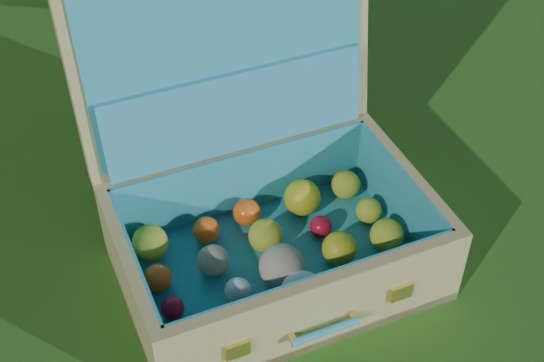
{
  "coord_description": "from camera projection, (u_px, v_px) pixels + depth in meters",
  "views": [
    {
      "loc": [
        0.0,
        -1.05,
        1.29
      ],
      "look_at": [
        0.12,
        0.15,
        0.2
      ],
      "focal_mm": 50.0,
      "sensor_mm": 36.0,
      "label": 1
    }
  ],
  "objects": [
    {
      "name": "ground",
      "position": [
        222.0,
        301.0,
        1.63
      ],
      "size": [
        60.0,
        60.0,
        0.0
      ],
      "primitive_type": "plane",
      "color": "#215114",
      "rests_on": "ground"
    },
    {
      "name": "suitcase",
      "position": [
        262.0,
        190.0,
        1.63
      ],
      "size": [
        0.8,
        0.72,
        0.64
      ],
      "rotation": [
        0.0,
        0.0,
        0.3
      ],
      "color": "tan",
      "rests_on": "ground"
    }
  ]
}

